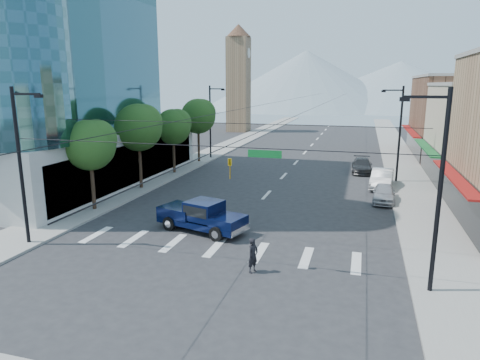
{
  "coord_description": "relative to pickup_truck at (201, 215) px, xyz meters",
  "views": [
    {
      "loc": [
        7.54,
        -20.15,
        9.08
      ],
      "look_at": [
        -0.03,
        6.03,
        3.0
      ],
      "focal_mm": 32.0,
      "sensor_mm": 36.0,
      "label": 1
    }
  ],
  "objects": [
    {
      "name": "ground",
      "position": [
        1.98,
        -4.01,
        -1.04
      ],
      "size": [
        160.0,
        160.0,
        0.0
      ],
      "primitive_type": "plane",
      "color": "#28282B",
      "rests_on": "ground"
    },
    {
      "name": "sidewalk_left",
      "position": [
        -10.02,
        35.99,
        -0.96
      ],
      "size": [
        4.0,
        120.0,
        0.15
      ],
      "primitive_type": "cube",
      "color": "gray",
      "rests_on": "ground"
    },
    {
      "name": "sidewalk_right",
      "position": [
        13.98,
        35.99,
        -0.96
      ],
      "size": [
        4.0,
        120.0,
        0.15
      ],
      "primitive_type": "cube",
      "color": "gray",
      "rests_on": "ground"
    },
    {
      "name": "shop_far",
      "position": [
        21.98,
        35.99,
        3.96
      ],
      "size": [
        12.0,
        18.0,
        10.0
      ],
      "primitive_type": "cube",
      "color": "brown",
      "rests_on": "ground"
    },
    {
      "name": "clock_tower",
      "position": [
        -14.52,
        57.99,
        9.6
      ],
      "size": [
        4.8,
        4.8,
        20.4
      ],
      "color": "#8C6B4C",
      "rests_on": "ground"
    },
    {
      "name": "mountain_left",
      "position": [
        -13.02,
        145.99,
        9.96
      ],
      "size": [
        80.0,
        80.0,
        22.0
      ],
      "primitive_type": "cone",
      "color": "gray",
      "rests_on": "ground"
    },
    {
      "name": "mountain_right",
      "position": [
        21.98,
        155.99,
        7.96
      ],
      "size": [
        90.0,
        90.0,
        18.0
      ],
      "primitive_type": "cone",
      "color": "gray",
      "rests_on": "ground"
    },
    {
      "name": "tree_near",
      "position": [
        -9.09,
        2.09,
        3.95
      ],
      "size": [
        3.65,
        3.64,
        6.71
      ],
      "color": "black",
      "rests_on": "ground"
    },
    {
      "name": "tree_midnear",
      "position": [
        -9.09,
        9.09,
        4.55
      ],
      "size": [
        4.09,
        4.09,
        7.52
      ],
      "color": "black",
      "rests_on": "ground"
    },
    {
      "name": "tree_midfar",
      "position": [
        -9.09,
        16.09,
        3.95
      ],
      "size": [
        3.65,
        3.64,
        6.71
      ],
      "color": "black",
      "rests_on": "ground"
    },
    {
      "name": "tree_far",
      "position": [
        -9.09,
        23.09,
        4.55
      ],
      "size": [
        4.09,
        4.09,
        7.52
      ],
      "color": "black",
      "rests_on": "ground"
    },
    {
      "name": "signal_rig",
      "position": [
        2.18,
        -5.01,
        3.6
      ],
      "size": [
        21.8,
        0.2,
        9.0
      ],
      "color": "black",
      "rests_on": "ground"
    },
    {
      "name": "lamp_pole_nw",
      "position": [
        -8.68,
        25.99,
        3.9
      ],
      "size": [
        2.0,
        0.25,
        9.0
      ],
      "color": "black",
      "rests_on": "ground"
    },
    {
      "name": "lamp_pole_ne",
      "position": [
        12.65,
        17.99,
        3.9
      ],
      "size": [
        2.0,
        0.25,
        9.0
      ],
      "color": "black",
      "rests_on": "ground"
    },
    {
      "name": "pickup_truck",
      "position": [
        0.0,
        0.0,
        0.0
      ],
      "size": [
        6.23,
        3.64,
        2.0
      ],
      "rotation": [
        0.0,
        0.0,
        -0.29
      ],
      "color": "#060F32",
      "rests_on": "ground"
    },
    {
      "name": "pedestrian",
      "position": [
        4.67,
        -5.04,
        -0.16
      ],
      "size": [
        0.65,
        0.76,
        1.76
      ],
      "primitive_type": "imported",
      "rotation": [
        0.0,
        0.0,
        1.14
      ],
      "color": "black",
      "rests_on": "ground"
    },
    {
      "name": "parked_car_near",
      "position": [
        11.38,
        10.39,
        -0.32
      ],
      "size": [
        1.89,
        4.27,
        1.43
      ],
      "primitive_type": "imported",
      "rotation": [
        0.0,
        0.0,
        -0.05
      ],
      "color": "#AEADB2",
      "rests_on": "ground"
    },
    {
      "name": "parked_car_mid",
      "position": [
        11.38,
        15.45,
        -0.2
      ],
      "size": [
        2.29,
        5.24,
        1.68
      ],
      "primitive_type": "imported",
      "rotation": [
        0.0,
        0.0,
        -0.1
      ],
      "color": "silver",
      "rests_on": "ground"
    },
    {
      "name": "parked_car_far",
      "position": [
        9.58,
        22.16,
        -0.31
      ],
      "size": [
        2.17,
        5.1,
        1.47
      ],
      "primitive_type": "imported",
      "rotation": [
        0.0,
        0.0,
        0.02
      ],
      "color": "#2B2B2D",
      "rests_on": "ground"
    }
  ]
}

